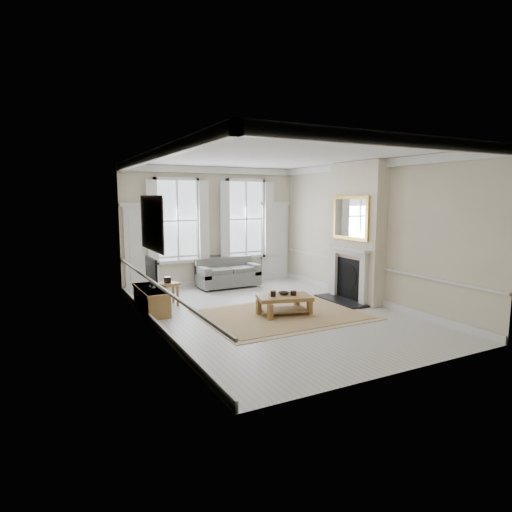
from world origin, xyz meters
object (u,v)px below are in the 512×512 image
coffee_table (284,299)px  side_table (168,287)px  tv_stand (151,300)px  sofa (227,275)px

coffee_table → side_table: bearing=150.6°
coffee_table → tv_stand: bearing=162.5°
tv_stand → sofa: bearing=32.7°
side_table → tv_stand: (-0.48, -0.38, -0.17)m
side_table → tv_stand: 0.64m
sofa → side_table: 2.45m
coffee_table → tv_stand: 2.97m
coffee_table → sofa: bearing=104.1°
sofa → coffee_table: bearing=-91.6°
sofa → coffee_table: size_ratio=1.34×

